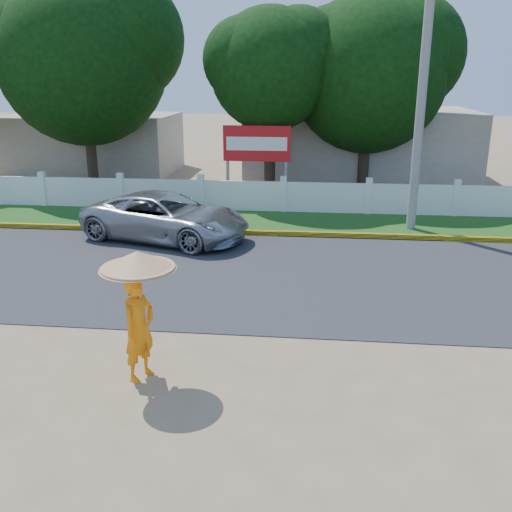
{
  "coord_description": "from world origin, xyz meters",
  "views": [
    {
      "loc": [
        1.17,
        -8.86,
        4.85
      ],
      "look_at": [
        0.0,
        2.0,
        1.3
      ],
      "focal_mm": 40.0,
      "sensor_mm": 36.0,
      "label": 1
    }
  ],
  "objects_px": {
    "monk_with_parasol": "(138,297)",
    "billboard": "(257,148)",
    "utility_pole": "(423,83)",
    "vehicle": "(166,217)"
  },
  "relations": [
    {
      "from": "utility_pole",
      "to": "billboard",
      "type": "distance_m",
      "value": 6.53
    },
    {
      "from": "utility_pole",
      "to": "vehicle",
      "type": "xyz_separation_m",
      "value": [
        -7.5,
        -2.01,
        -3.82
      ]
    },
    {
      "from": "utility_pole",
      "to": "vehicle",
      "type": "relative_size",
      "value": 1.79
    },
    {
      "from": "utility_pole",
      "to": "monk_with_parasol",
      "type": "xyz_separation_m",
      "value": [
        -5.81,
        -10.01,
        -3.08
      ]
    },
    {
      "from": "monk_with_parasol",
      "to": "vehicle",
      "type": "bearing_deg",
      "value": 101.9
    },
    {
      "from": "monk_with_parasol",
      "to": "billboard",
      "type": "xyz_separation_m",
      "value": [
        0.51,
        13.0,
        0.71
      ]
    },
    {
      "from": "utility_pole",
      "to": "monk_with_parasol",
      "type": "distance_m",
      "value": 11.98
    },
    {
      "from": "vehicle",
      "to": "billboard",
      "type": "height_order",
      "value": "billboard"
    },
    {
      "from": "utility_pole",
      "to": "monk_with_parasol",
      "type": "bearing_deg",
      "value": -120.14
    },
    {
      "from": "vehicle",
      "to": "billboard",
      "type": "xyz_separation_m",
      "value": [
        2.2,
        5.0,
        1.44
      ]
    }
  ]
}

